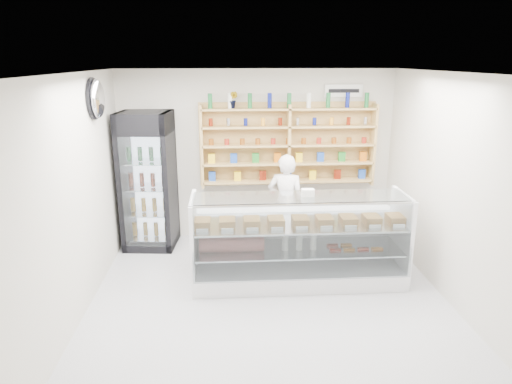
{
  "coord_description": "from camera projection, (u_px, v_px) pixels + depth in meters",
  "views": [
    {
      "loc": [
        -0.51,
        -4.94,
        2.95
      ],
      "look_at": [
        -0.12,
        0.9,
        1.23
      ],
      "focal_mm": 32.0,
      "sensor_mm": 36.0,
      "label": 1
    }
  ],
  "objects": [
    {
      "name": "room",
      "position": [
        272.0,
        200.0,
        5.2
      ],
      "size": [
        5.0,
        5.0,
        5.0
      ],
      "color": "#B1B1B6",
      "rests_on": "ground"
    },
    {
      "name": "wall_shelving",
      "position": [
        288.0,
        145.0,
        7.42
      ],
      "size": [
        2.84,
        0.28,
        1.33
      ],
      "color": "tan",
      "rests_on": "back_wall"
    },
    {
      "name": "security_mirror",
      "position": [
        97.0,
        99.0,
        5.91
      ],
      "size": [
        0.15,
        0.5,
        0.5
      ],
      "primitive_type": "ellipsoid",
      "color": "silver",
      "rests_on": "left_wall"
    },
    {
      "name": "drinks_cooler",
      "position": [
        148.0,
        181.0,
        7.22
      ],
      "size": [
        0.85,
        0.83,
        2.18
      ],
      "rotation": [
        0.0,
        0.0,
        -0.09
      ],
      "color": "black",
      "rests_on": "floor"
    },
    {
      "name": "display_counter",
      "position": [
        298.0,
        258.0,
        6.21
      ],
      "size": [
        2.84,
        0.85,
        1.24
      ],
      "color": "white",
      "rests_on": "floor"
    },
    {
      "name": "potted_plant",
      "position": [
        233.0,
        100.0,
        7.15
      ],
      "size": [
        0.18,
        0.17,
        0.27
      ],
      "primitive_type": "imported",
      "rotation": [
        0.0,
        0.0,
        -0.4
      ],
      "color": "#1E6626",
      "rests_on": "wall_shelving"
    },
    {
      "name": "wall_sign",
      "position": [
        344.0,
        91.0,
        7.36
      ],
      "size": [
        0.62,
        0.03,
        0.2
      ],
      "primitive_type": "cube",
      "color": "white",
      "rests_on": "back_wall"
    },
    {
      "name": "shop_worker",
      "position": [
        286.0,
        203.0,
        7.12
      ],
      "size": [
        0.65,
        0.51,
        1.56
      ],
      "primitive_type": "imported",
      "rotation": [
        0.0,
        0.0,
        2.87
      ],
      "color": "white",
      "rests_on": "floor"
    }
  ]
}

